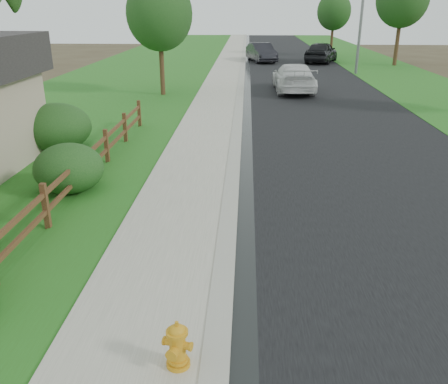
# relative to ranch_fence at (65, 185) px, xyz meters

# --- Properties ---
(road) EXTENTS (8.00, 90.00, 0.02)m
(road) POSITION_rel_ranch_fence_xyz_m (8.20, 28.60, -0.61)
(road) COLOR black
(road) RESTS_ON ground
(curb) EXTENTS (0.40, 90.00, 0.12)m
(curb) POSITION_rel_ranch_fence_xyz_m (4.00, 28.60, -0.56)
(curb) COLOR #99978B
(curb) RESTS_ON ground
(wet_gutter) EXTENTS (0.50, 90.00, 0.00)m
(wet_gutter) POSITION_rel_ranch_fence_xyz_m (4.35, 28.60, -0.60)
(wet_gutter) COLOR black
(wet_gutter) RESTS_ON road
(sidewalk) EXTENTS (2.20, 90.00, 0.10)m
(sidewalk) POSITION_rel_ranch_fence_xyz_m (2.70, 28.60, -0.57)
(sidewalk) COLOR gray
(sidewalk) RESTS_ON ground
(grass_strip) EXTENTS (1.60, 90.00, 0.06)m
(grass_strip) POSITION_rel_ranch_fence_xyz_m (0.80, 28.60, -0.59)
(grass_strip) COLOR #275B1A
(grass_strip) RESTS_ON ground
(lawn_near) EXTENTS (9.00, 90.00, 0.04)m
(lawn_near) POSITION_rel_ranch_fence_xyz_m (-4.40, 28.60, -0.60)
(lawn_near) COLOR #275B1A
(lawn_near) RESTS_ON ground
(verge_far) EXTENTS (6.00, 90.00, 0.04)m
(verge_far) POSITION_rel_ranch_fence_xyz_m (15.10, 28.60, -0.60)
(verge_far) COLOR #275B1A
(verge_far) RESTS_ON ground
(ranch_fence) EXTENTS (0.12, 16.92, 1.10)m
(ranch_fence) POSITION_rel_ranch_fence_xyz_m (0.00, 0.00, 0.00)
(ranch_fence) COLOR #452A17
(ranch_fence) RESTS_ON ground
(fire_hydrant) EXTENTS (0.47, 0.38, 0.71)m
(fire_hydrant) POSITION_rel_ranch_fence_xyz_m (3.50, -5.45, -0.19)
(fire_hydrant) COLOR orange
(fire_hydrant) RESTS_ON sidewalk
(white_suv) EXTENTS (2.32, 5.46, 1.57)m
(white_suv) POSITION_rel_ranch_fence_xyz_m (7.06, 17.41, 0.19)
(white_suv) COLOR silver
(white_suv) RESTS_ON road
(dark_car_mid) EXTENTS (3.77, 5.60, 1.77)m
(dark_car_mid) POSITION_rel_ranch_fence_xyz_m (10.80, 32.61, 0.29)
(dark_car_mid) COLOR black
(dark_car_mid) RESTS_ON road
(dark_car_far) EXTENTS (2.83, 5.11, 1.60)m
(dark_car_far) POSITION_rel_ranch_fence_xyz_m (5.60, 32.97, 0.20)
(dark_car_far) COLOR black
(dark_car_far) RESTS_ON road
(boulder) EXTENTS (1.30, 1.15, 0.72)m
(boulder) POSITION_rel_ranch_fence_xyz_m (-0.30, 2.15, -0.26)
(boulder) COLOR brown
(boulder) RESTS_ON ground
(shrub_c) EXTENTS (2.05, 2.05, 1.32)m
(shrub_c) POSITION_rel_ranch_fence_xyz_m (-0.30, 1.12, 0.04)
(shrub_c) COLOR #194017
(shrub_c) RESTS_ON ground
(shrub_d) EXTENTS (2.98, 2.98, 1.61)m
(shrub_d) POSITION_rel_ranch_fence_xyz_m (-2.11, 4.99, 0.19)
(shrub_d) COLOR #194017
(shrub_d) RESTS_ON ground
(tree_near_left) EXTENTS (3.50, 3.50, 6.20)m
(tree_near_left) POSITION_rel_ranch_fence_xyz_m (-0.30, 15.89, 3.65)
(tree_near_left) COLOR #3E2419
(tree_near_left) RESTS_ON ground
(tree_far_right) EXTENTS (3.22, 3.22, 5.94)m
(tree_far_right) POSITION_rel_ranch_fence_xyz_m (12.60, 38.49, 3.53)
(tree_far_right) COLOR #3E2419
(tree_far_right) RESTS_ON ground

